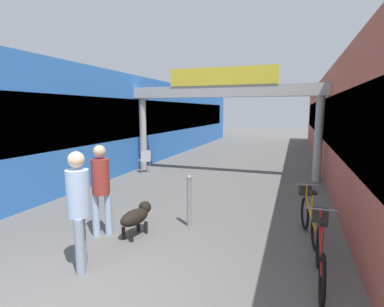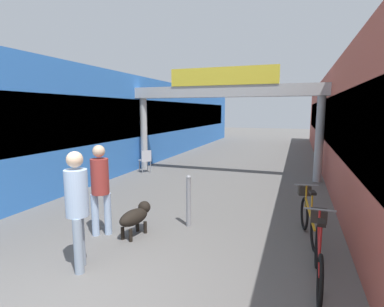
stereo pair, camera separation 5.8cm
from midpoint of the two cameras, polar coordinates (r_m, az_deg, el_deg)
name	(u,v)px [view 1 (the left image)]	position (r m, az deg, el deg)	size (l,w,h in m)	color
storefront_left	(136,121)	(15.56, -10.71, 6.17)	(3.00, 26.00, 3.85)	blue
storefront_right	(362,123)	(13.75, 29.54, 5.00)	(3.00, 26.00, 3.85)	#B25142
arcade_sign_gateway	(223,100)	(11.27, 5.71, 10.14)	(7.40, 0.47, 3.98)	#B2B2B2
pedestrian_with_dog	(101,184)	(6.08, -17.24, -5.57)	(0.47, 0.47, 1.79)	#A5BFE0
pedestrian_companion	(78,203)	(4.87, -21.13, -8.73)	(0.47, 0.47, 1.85)	#8C9EB2
dog_on_leash	(137,216)	(6.10, -10.74, -11.63)	(0.44, 0.87, 0.62)	black
bicycle_red_nearest	(320,251)	(4.88, 22.91, -16.78)	(0.46, 1.69, 0.98)	black
bicycle_orange_second	(309,215)	(6.32, 21.16, -10.89)	(0.46, 1.68, 0.98)	black
bollard_post_metal	(189,200)	(6.38, -0.79, -8.94)	(0.10, 0.10, 1.11)	gray
cafe_chair_aluminium_nearer	(145,159)	(11.93, -9.13, -1.07)	(0.56, 0.56, 0.89)	gray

